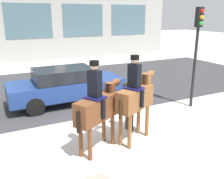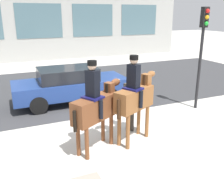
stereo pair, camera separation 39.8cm
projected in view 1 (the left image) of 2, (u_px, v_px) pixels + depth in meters
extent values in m
plane|color=beige|center=(96.00, 122.00, 8.65)|extent=(80.00, 80.00, 0.00)
cube|color=#38383A|center=(59.00, 88.00, 12.72)|extent=(24.74, 8.50, 0.01)
cube|color=slate|center=(29.00, 21.00, 18.75)|extent=(3.48, 0.02, 2.59)
cube|color=slate|center=(83.00, 20.00, 20.60)|extent=(3.48, 0.02, 2.59)
cube|color=slate|center=(129.00, 20.00, 22.46)|extent=(3.48, 0.02, 2.59)
cube|color=brown|center=(97.00, 109.00, 6.57)|extent=(1.44, 1.07, 0.63)
cylinder|color=brown|center=(104.00, 127.00, 7.27)|extent=(0.11, 0.11, 0.89)
cylinder|color=brown|center=(112.00, 130.00, 7.11)|extent=(0.11, 0.11, 0.89)
cylinder|color=brown|center=(81.00, 141.00, 6.47)|extent=(0.11, 0.11, 0.89)
cylinder|color=brown|center=(90.00, 144.00, 6.31)|extent=(0.11, 0.11, 0.89)
cube|color=brown|center=(110.00, 91.00, 6.96)|extent=(0.29, 0.31, 0.48)
cube|color=black|center=(108.00, 91.00, 6.86)|extent=(0.07, 0.09, 0.44)
ellipsoid|color=brown|center=(116.00, 82.00, 7.13)|extent=(0.40, 0.34, 0.21)
cube|color=silver|center=(118.00, 81.00, 7.21)|extent=(0.13, 0.10, 0.08)
cylinder|color=black|center=(78.00, 122.00, 6.01)|extent=(0.09, 0.09, 0.55)
cube|color=#14144C|center=(95.00, 98.00, 6.42)|extent=(0.60, 0.62, 0.05)
cube|color=black|center=(95.00, 84.00, 6.31)|extent=(0.35, 0.39, 0.68)
sphere|color=#D1A889|center=(94.00, 66.00, 6.18)|extent=(0.22, 0.22, 0.22)
cylinder|color=black|center=(94.00, 63.00, 6.15)|extent=(0.24, 0.24, 0.12)
cylinder|color=black|center=(87.00, 105.00, 6.64)|extent=(0.11, 0.11, 0.50)
cylinder|color=black|center=(103.00, 110.00, 6.35)|extent=(0.11, 0.11, 0.50)
cube|color=brown|center=(135.00, 98.00, 7.06)|extent=(1.38, 0.97, 0.60)
cylinder|color=brown|center=(138.00, 118.00, 7.75)|extent=(0.11, 0.11, 1.01)
cylinder|color=brown|center=(147.00, 120.00, 7.57)|extent=(0.11, 0.11, 1.01)
cylinder|color=brown|center=(121.00, 129.00, 7.03)|extent=(0.11, 0.11, 1.01)
cylinder|color=brown|center=(130.00, 132.00, 6.85)|extent=(0.11, 0.11, 1.01)
cube|color=brown|center=(146.00, 82.00, 7.40)|extent=(0.29, 0.31, 0.53)
cube|color=#382314|center=(144.00, 82.00, 7.30)|extent=(0.07, 0.09, 0.47)
ellipsoid|color=brown|center=(151.00, 73.00, 7.54)|extent=(0.35, 0.31, 0.18)
cube|color=silver|center=(152.00, 72.00, 7.60)|extent=(0.12, 0.09, 0.07)
cylinder|color=#382314|center=(121.00, 109.00, 6.56)|extent=(0.09, 0.09, 0.55)
cube|color=#14144C|center=(134.00, 88.00, 6.92)|extent=(0.57, 0.61, 0.05)
cube|color=black|center=(134.00, 76.00, 6.82)|extent=(0.34, 0.38, 0.65)
sphere|color=#D1A889|center=(135.00, 60.00, 6.69)|extent=(0.22, 0.22, 0.22)
cylinder|color=black|center=(135.00, 57.00, 6.67)|extent=(0.24, 0.24, 0.12)
cylinder|color=black|center=(126.00, 95.00, 7.15)|extent=(0.11, 0.11, 0.48)
cylinder|color=black|center=(142.00, 99.00, 6.84)|extent=(0.11, 0.11, 0.48)
cylinder|color=#332D28|center=(131.00, 117.00, 7.95)|extent=(0.13, 0.13, 0.89)
cylinder|color=#332D28|center=(127.00, 116.00, 8.05)|extent=(0.13, 0.13, 0.89)
cube|color=#332D28|center=(130.00, 94.00, 7.78)|extent=(0.38, 0.46, 0.65)
sphere|color=#D1A889|center=(130.00, 80.00, 7.65)|extent=(0.20, 0.20, 0.20)
cube|color=#332D28|center=(130.00, 91.00, 7.41)|extent=(0.53, 0.33, 0.09)
cone|color=orange|center=(123.00, 94.00, 7.14)|extent=(0.18, 0.12, 0.04)
cube|color=navy|center=(67.00, 88.00, 10.36)|extent=(4.66, 1.76, 0.64)
cube|color=black|center=(63.00, 75.00, 10.15)|extent=(2.33, 1.55, 0.52)
cylinder|color=black|center=(106.00, 96.00, 10.38)|extent=(0.68, 0.21, 0.68)
cylinder|color=black|center=(92.00, 86.00, 11.77)|extent=(0.68, 0.21, 0.68)
cylinder|color=black|center=(35.00, 107.00, 9.15)|extent=(0.68, 0.21, 0.68)
cylinder|color=black|center=(28.00, 95.00, 10.54)|extent=(0.68, 0.21, 0.68)
cylinder|color=black|center=(194.00, 68.00, 9.73)|extent=(0.11, 0.11, 3.13)
cube|color=black|center=(199.00, 17.00, 9.17)|extent=(0.24, 0.19, 0.72)
sphere|color=red|center=(202.00, 11.00, 9.00)|extent=(0.15, 0.15, 0.15)
sphere|color=orange|center=(202.00, 17.00, 9.07)|extent=(0.15, 0.15, 0.15)
sphere|color=green|center=(201.00, 23.00, 9.13)|extent=(0.15, 0.15, 0.15)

